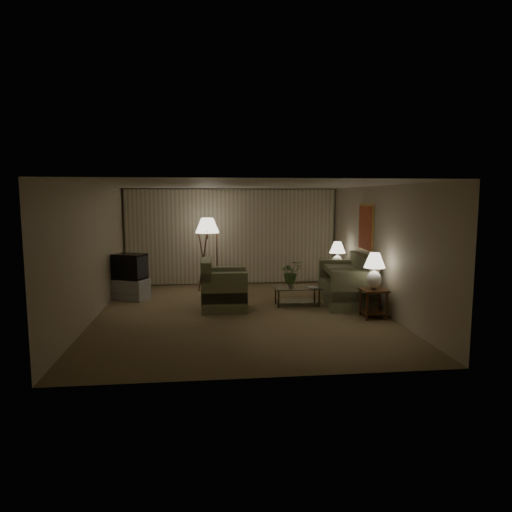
{
  "coord_description": "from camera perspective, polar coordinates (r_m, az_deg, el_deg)",
  "views": [
    {
      "loc": [
        -0.75,
        -9.42,
        2.45
      ],
      "look_at": [
        0.38,
        0.6,
        1.15
      ],
      "focal_mm": 32.0,
      "sensor_mm": 36.0,
      "label": 1
    }
  ],
  "objects": [
    {
      "name": "coffee_table",
      "position": [
        10.47,
        5.16,
        -4.68
      ],
      "size": [
        1.06,
        0.58,
        0.41
      ],
      "color": "silver",
      "rests_on": "ground"
    },
    {
      "name": "flowers",
      "position": [
        10.34,
        4.38,
        -1.74
      ],
      "size": [
        0.56,
        0.51,
        0.52
      ],
      "primitive_type": "imported",
      "rotation": [
        0.0,
        0.0,
        0.27
      ],
      "color": "#456A2F",
      "rests_on": "vase"
    },
    {
      "name": "room_shell",
      "position": [
        10.97,
        -2.38,
        3.66
      ],
      "size": [
        6.04,
        7.02,
        2.72
      ],
      "color": "#BEAB92",
      "rests_on": "ground"
    },
    {
      "name": "armchair",
      "position": [
        10.08,
        -4.0,
        -4.21
      ],
      "size": [
        1.09,
        1.04,
        0.87
      ],
      "rotation": [
        0.0,
        0.0,
        1.54
      ],
      "color": "#787B56",
      "rests_on": "ground"
    },
    {
      "name": "side_table_far",
      "position": [
        12.05,
        10.07,
        -2.57
      ],
      "size": [
        0.51,
        0.43,
        0.6
      ],
      "color": "#33200E",
      "rests_on": "ground"
    },
    {
      "name": "sofa",
      "position": [
        10.82,
        11.19,
        -3.48
      ],
      "size": [
        2.21,
        1.41,
        0.89
      ],
      "rotation": [
        0.0,
        0.0,
        -1.68
      ],
      "color": "#787B56",
      "rests_on": "ground"
    },
    {
      "name": "vase",
      "position": [
        10.39,
        4.36,
        -3.55
      ],
      "size": [
        0.15,
        0.15,
        0.15
      ],
      "primitive_type": "imported",
      "rotation": [
        0.0,
        0.0,
        0.05
      ],
      "color": "white",
      "rests_on": "coffee_table"
    },
    {
      "name": "side_table_near",
      "position": [
        9.63,
        14.46,
        -5.15
      ],
      "size": [
        0.5,
        0.5,
        0.6
      ],
      "color": "#33200E",
      "rests_on": "ground"
    },
    {
      "name": "book",
      "position": [
        10.39,
        6.64,
        -3.95
      ],
      "size": [
        0.23,
        0.28,
        0.02
      ],
      "primitive_type": "imported",
      "rotation": [
        0.0,
        0.0,
        0.21
      ],
      "color": "olive",
      "rests_on": "coffee_table"
    },
    {
      "name": "table_lamp_far",
      "position": [
        11.96,
        10.14,
        0.37
      ],
      "size": [
        0.41,
        0.41,
        0.72
      ],
      "color": "white",
      "rests_on": "side_table_far"
    },
    {
      "name": "floor_lamp",
      "position": [
        12.08,
        -6.06,
        0.42
      ],
      "size": [
        0.62,
        0.62,
        1.92
      ],
      "color": "#33200E",
      "rests_on": "ground"
    },
    {
      "name": "ground",
      "position": [
        9.76,
        -1.83,
        -7.2
      ],
      "size": [
        7.0,
        7.0,
        0.0
      ],
      "primitive_type": "plane",
      "color": "olive",
      "rests_on": "ground"
    },
    {
      "name": "crt_tv",
      "position": [
        11.35,
        -15.49,
        -1.27
      ],
      "size": [
        1.11,
        1.06,
        0.61
      ],
      "primitive_type": "cube",
      "rotation": [
        0.0,
        0.0,
        -0.45
      ],
      "color": "black",
      "rests_on": "tv_cabinet"
    },
    {
      "name": "table_lamp_near",
      "position": [
        9.52,
        14.58,
        -1.43
      ],
      "size": [
        0.43,
        0.43,
        0.74
      ],
      "color": "white",
      "rests_on": "side_table_near"
    },
    {
      "name": "tv_cabinet",
      "position": [
        11.44,
        -15.4,
        -4.01
      ],
      "size": [
        1.21,
        1.14,
        0.5
      ],
      "primitive_type": "cube",
      "rotation": [
        0.0,
        0.0,
        -0.45
      ],
      "color": "#ABAAAD",
      "rests_on": "ground"
    },
    {
      "name": "ottoman",
      "position": [
        12.07,
        -4.26,
        -3.31
      ],
      "size": [
        0.89,
        0.89,
        0.45
      ],
      "primitive_type": "cylinder",
      "rotation": [
        0.0,
        0.0,
        -0.43
      ],
      "color": "#9E4F35",
      "rests_on": "ground"
    }
  ]
}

